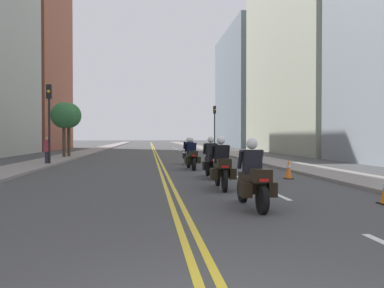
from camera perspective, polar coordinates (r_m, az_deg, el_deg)
name	(u,v)px	position (r m, az deg, el deg)	size (l,w,h in m)	color
ground_plane	(154,150)	(51.24, -5.37, -0.80)	(264.00, 264.00, 0.00)	#424243
sidewalk_left	(97,149)	(51.63, -13.24, -0.74)	(2.39, 144.00, 0.12)	gray
sidewalk_right	(210,149)	(51.82, 2.48, -0.71)	(2.39, 144.00, 0.12)	gray
centreline_yellow_inner	(153,150)	(51.24, -5.50, -0.80)	(0.12, 132.00, 0.01)	yellow
centreline_yellow_outer	(155,150)	(51.24, -5.24, -0.80)	(0.12, 132.00, 0.01)	yellow
lane_dashes_white	(194,157)	(32.45, 0.27, -1.85)	(0.14, 56.40, 0.01)	silver
building_right_1	(304,21)	(45.09, 15.41, 16.30)	(6.71, 21.97, 27.08)	#9BA18C
building_left_2	(21,38)	(57.72, -22.89, 13.58)	(9.89, 16.63, 28.51)	#98523C
building_right_2	(249,89)	(67.77, 7.99, 7.64)	(7.67, 21.71, 18.88)	slate
motorcycle_0	(253,180)	(9.35, 8.59, -5.05)	(0.77, 2.20, 1.60)	black
motorcycle_1	(221,167)	(12.63, 4.15, -3.29)	(0.77, 2.20, 1.65)	black
motorcycle_2	(211,161)	(16.03, 2.72, -2.41)	(0.76, 2.28, 1.65)	black
motorcycle_3	(191,157)	(20.27, -0.08, -1.78)	(0.78, 2.25, 1.60)	black
motorcycle_4	(189,153)	(23.89, -0.47, -1.31)	(0.76, 2.13, 1.60)	black
traffic_cone_1	(259,163)	(20.82, 9.43, -2.62)	(0.32, 0.32, 0.63)	black
traffic_cone_2	(289,169)	(16.17, 13.41, -3.46)	(0.33, 0.33, 0.76)	black
traffic_light_near	(49,110)	(24.47, -19.42, 4.59)	(0.28, 0.38, 4.59)	black
traffic_light_far	(215,120)	(42.99, 3.19, 3.33)	(0.28, 0.38, 4.88)	black
pedestrian_0	(47,151)	(24.56, -19.66, -0.89)	(0.40, 0.30, 1.63)	#2A2636
street_tree_0	(69,116)	(32.99, -16.92, 3.79)	(1.94, 1.94, 4.26)	#523825
street_tree_1	(64,116)	(31.99, -17.55, 3.80)	(1.95, 1.95, 4.22)	#4A3726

